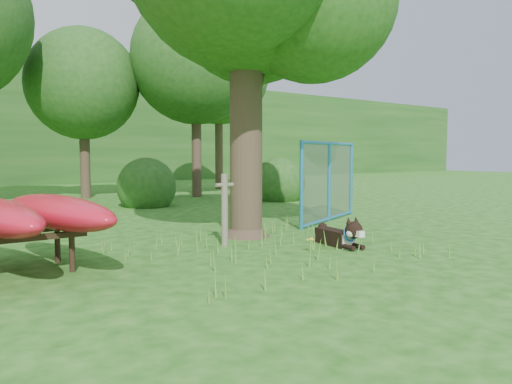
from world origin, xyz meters
TOP-DOWN VIEW (x-y plane):
  - ground at (0.00, 0.00)m, footprint 80.00×80.00m
  - wooden_post at (0.18, 2.07)m, footprint 0.34×0.12m
  - husky_dog at (1.72, 0.75)m, footprint 0.48×1.26m
  - fence_section at (3.98, 3.21)m, footprint 3.04×1.31m
  - wildflower_clump at (0.95, 0.70)m, footprint 0.11×0.11m
  - bg_tree_c at (1.50, 13.00)m, footprint 4.00×4.00m
  - bg_tree_d at (5.00, 11.00)m, footprint 4.80×4.80m
  - bg_tree_e at (8.00, 14.00)m, footprint 4.60×4.60m
  - shrub_right at (6.50, 8.00)m, footprint 1.80×1.80m
  - shrub_mid at (2.00, 9.00)m, footprint 1.80×1.80m

SIDE VIEW (x-z plane):
  - ground at x=0.00m, z-range 0.00..0.00m
  - shrub_right at x=6.50m, z-range -0.90..0.90m
  - shrub_mid at x=2.00m, z-range -0.90..0.90m
  - wildflower_clump at x=0.95m, z-range 0.08..0.32m
  - husky_dog at x=1.72m, z-range -0.08..0.49m
  - wooden_post at x=0.18m, z-range 0.04..1.30m
  - fence_section at x=3.98m, z-range -0.63..2.54m
  - bg_tree_c at x=1.50m, z-range 1.05..7.17m
  - bg_tree_d at x=5.00m, z-range 1.33..8.83m
  - bg_tree_e at x=8.00m, z-range 1.46..9.01m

